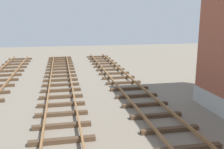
{
  "coord_description": "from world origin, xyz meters",
  "views": [
    {
      "loc": [
        -3.67,
        -2.76,
        4.6
      ],
      "look_at": [
        -0.71,
        11.88,
        1.27
      ],
      "focal_mm": 40.98,
      "sensor_mm": 36.0,
      "label": 1
    }
  ],
  "objects": []
}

